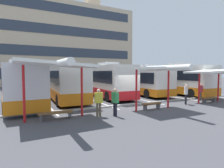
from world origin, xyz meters
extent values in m
plane|color=#47474C|center=(0.00, 0.00, 0.00)|extent=(160.00, 160.00, 0.00)
cube|color=#C6B293|center=(0.00, 32.34, 9.00)|extent=(35.25, 10.06, 17.99)
cube|color=#2D3847|center=(0.00, 27.27, 2.47)|extent=(32.43, 0.08, 1.98)
cube|color=#2D3847|center=(0.00, 27.27, 6.97)|extent=(32.43, 0.08, 1.98)
cube|color=#2D3847|center=(0.00, 27.27, 11.47)|extent=(32.43, 0.08, 1.98)
cube|color=#2D3847|center=(0.00, 27.27, 15.97)|extent=(32.43, 0.08, 1.98)
cube|color=#C6B293|center=(8.81, 32.34, 19.39)|extent=(3.20, 3.20, 2.80)
cube|color=silver|center=(-8.59, 4.77, 1.79)|extent=(3.17, 10.87, 3.03)
cube|color=orange|center=(-8.59, 4.77, 0.68)|extent=(3.21, 10.91, 0.82)
cube|color=black|center=(-8.59, 4.77, 2.20)|extent=(3.15, 10.01, 1.12)
cube|color=black|center=(-8.88, 10.10, 2.15)|extent=(2.28, 0.20, 1.82)
cube|color=silver|center=(-8.52, 3.43, 3.48)|extent=(1.67, 2.28, 0.36)
cylinder|color=black|center=(-9.99, 8.47, 0.50)|extent=(0.35, 1.01, 1.00)
cylinder|color=black|center=(-7.60, 8.60, 0.50)|extent=(0.35, 1.01, 1.00)
cylinder|color=black|center=(-9.58, 0.93, 0.50)|extent=(0.35, 1.01, 1.00)
cylinder|color=black|center=(-7.19, 1.06, 0.50)|extent=(0.35, 1.01, 1.00)
cube|color=silver|center=(-4.65, 6.50, 1.85)|extent=(2.94, 11.73, 3.14)
cube|color=orange|center=(-4.65, 6.50, 0.72)|extent=(2.98, 11.77, 0.90)
cube|color=black|center=(-4.65, 6.50, 2.34)|extent=(2.93, 10.80, 1.06)
cube|color=black|center=(-4.40, 12.29, 2.22)|extent=(2.15, 0.17, 1.89)
cube|color=silver|center=(-4.71, 5.05, 3.60)|extent=(1.56, 2.26, 0.36)
cylinder|color=black|center=(-5.58, 10.76, 0.50)|extent=(0.34, 1.01, 1.00)
cylinder|color=black|center=(-3.35, 10.67, 0.50)|extent=(0.34, 1.01, 1.00)
cylinder|color=black|center=(-5.95, 2.34, 0.50)|extent=(0.34, 1.01, 1.00)
cylinder|color=black|center=(-3.71, 2.24, 0.50)|extent=(0.34, 1.01, 1.00)
cube|color=silver|center=(-0.02, 6.67, 1.85)|extent=(3.05, 11.27, 3.14)
cube|color=red|center=(-0.02, 6.67, 0.68)|extent=(3.10, 11.31, 0.82)
cube|color=black|center=(-0.02, 6.67, 2.28)|extent=(3.04, 10.37, 1.17)
cube|color=black|center=(0.24, 12.21, 2.22)|extent=(2.24, 0.18, 1.89)
cube|color=silver|center=(-0.08, 5.27, 3.60)|extent=(1.62, 2.27, 0.36)
cylinder|color=black|center=(-1.00, 10.70, 0.50)|extent=(0.35, 1.01, 1.00)
cylinder|color=black|center=(1.34, 10.59, 0.50)|extent=(0.35, 1.01, 1.00)
cylinder|color=black|center=(-1.37, 2.74, 0.50)|extent=(0.35, 1.01, 1.00)
cylinder|color=black|center=(0.97, 2.64, 0.50)|extent=(0.35, 1.01, 1.00)
cube|color=silver|center=(4.61, 6.38, 1.75)|extent=(2.94, 10.37, 2.96)
cube|color=orange|center=(4.61, 6.38, 0.66)|extent=(2.98, 10.41, 0.76)
cube|color=black|center=(4.61, 6.38, 2.12)|extent=(2.94, 9.54, 1.13)
cube|color=black|center=(4.78, 11.49, 2.11)|extent=(2.28, 0.16, 1.77)
cube|color=silver|center=(4.56, 5.10, 3.41)|extent=(1.63, 2.25, 0.36)
cylinder|color=black|center=(3.53, 9.96, 0.50)|extent=(0.33, 1.01, 1.00)
cylinder|color=black|center=(5.92, 9.88, 0.50)|extent=(0.33, 1.01, 1.00)
cylinder|color=black|center=(3.29, 2.88, 0.50)|extent=(0.33, 1.01, 1.00)
cylinder|color=black|center=(5.68, 2.80, 0.50)|extent=(0.33, 1.01, 1.00)
cube|color=silver|center=(8.95, 5.33, 1.87)|extent=(3.03, 12.23, 3.19)
cube|color=orange|center=(8.95, 5.33, 0.70)|extent=(3.08, 12.28, 0.84)
cube|color=black|center=(8.95, 5.33, 2.38)|extent=(3.02, 11.27, 1.08)
cube|color=black|center=(9.20, 11.37, 2.25)|extent=(2.24, 0.17, 1.91)
cube|color=silver|center=(8.89, 3.82, 3.64)|extent=(1.61, 2.26, 0.36)
cylinder|color=black|center=(7.96, 9.85, 0.50)|extent=(0.34, 1.01, 1.00)
cylinder|color=black|center=(10.30, 9.75, 0.50)|extent=(0.34, 1.01, 1.00)
cylinder|color=black|center=(7.60, 0.91, 0.50)|extent=(0.34, 1.01, 1.00)
cylinder|color=black|center=(9.93, 0.82, 0.50)|extent=(0.34, 1.01, 1.00)
cube|color=white|center=(-6.59, 6.18, 0.00)|extent=(0.16, 14.00, 0.01)
cube|color=white|center=(-2.20, 6.18, 0.00)|extent=(0.16, 14.00, 0.01)
cube|color=white|center=(2.20, 6.18, 0.00)|extent=(0.16, 14.00, 0.01)
cube|color=white|center=(6.59, 6.18, 0.00)|extent=(0.16, 14.00, 0.01)
cube|color=white|center=(10.99, 6.18, 0.00)|extent=(0.16, 14.00, 0.01)
cylinder|color=red|center=(-8.53, -1.47, 1.57)|extent=(0.14, 0.14, 3.15)
cylinder|color=red|center=(-5.26, -1.47, 1.57)|extent=(0.14, 0.14, 3.15)
cube|color=white|center=(-6.90, -1.47, 3.23)|extent=(4.27, 3.25, 0.43)
cylinder|color=white|center=(-6.90, -2.94, 3.20)|extent=(0.36, 4.27, 0.36)
cube|color=brown|center=(-6.90, -1.56, 0.40)|extent=(1.97, 0.49, 0.10)
cube|color=#4C4C51|center=(-7.73, -1.53, 0.17)|extent=(0.13, 0.34, 0.35)
cube|color=#4C4C51|center=(-6.07, -1.59, 0.17)|extent=(0.13, 0.34, 0.35)
cylinder|color=red|center=(-1.43, -1.88, 1.49)|extent=(0.14, 0.14, 2.98)
cylinder|color=red|center=(1.56, -1.88, 1.49)|extent=(0.14, 0.14, 2.98)
cube|color=white|center=(0.06, -1.88, 3.06)|extent=(3.99, 2.90, 0.27)
cylinder|color=white|center=(0.06, -3.18, 3.03)|extent=(0.36, 3.99, 0.36)
cube|color=brown|center=(0.06, -1.74, 0.40)|extent=(1.58, 0.46, 0.10)
cube|color=#4C4C51|center=(-0.57, -1.75, 0.17)|extent=(0.13, 0.34, 0.35)
cube|color=#4C4C51|center=(0.70, -1.72, 0.17)|extent=(0.13, 0.34, 0.35)
cylinder|color=red|center=(5.35, -1.69, 1.37)|extent=(0.14, 0.14, 2.74)
cylinder|color=red|center=(8.06, -1.69, 1.37)|extent=(0.14, 0.14, 2.74)
cube|color=white|center=(6.70, -1.69, 2.82)|extent=(3.72, 2.69, 0.37)
cylinder|color=white|center=(6.70, -2.89, 2.79)|extent=(0.36, 3.71, 0.36)
cube|color=brown|center=(6.70, -1.72, 0.40)|extent=(1.72, 0.50, 0.10)
cube|color=#4C4C51|center=(6.00, -1.75, 0.17)|extent=(0.14, 0.34, 0.35)
cube|color=#4C4C51|center=(7.40, -1.69, 0.17)|extent=(0.14, 0.34, 0.35)
cube|color=#ADADA8|center=(0.00, 0.35, 0.06)|extent=(44.00, 0.24, 0.12)
cylinder|color=brown|center=(-4.32, -2.12, 0.43)|extent=(0.14, 0.14, 0.85)
cylinder|color=brown|center=(-4.49, -2.09, 0.43)|extent=(0.14, 0.14, 0.85)
cube|color=gold|center=(-4.40, -2.11, 1.17)|extent=(0.53, 0.29, 0.64)
sphere|color=beige|center=(-4.40, -2.11, 1.61)|extent=(0.23, 0.23, 0.23)
cylinder|color=black|center=(-3.48, -2.44, 0.43)|extent=(0.14, 0.14, 0.86)
cylinder|color=black|center=(-3.46, -2.61, 0.43)|extent=(0.14, 0.14, 0.86)
cube|color=#338C4C|center=(-3.47, -2.53, 1.19)|extent=(0.28, 0.53, 0.65)
sphere|color=tan|center=(-3.47, -2.53, 1.63)|extent=(0.23, 0.23, 0.23)
cylinder|color=black|center=(3.88, -1.58, 0.43)|extent=(0.14, 0.14, 0.87)
cylinder|color=black|center=(3.99, -1.44, 0.43)|extent=(0.14, 0.14, 0.87)
cube|color=silver|center=(3.93, -1.51, 1.20)|extent=(0.49, 0.53, 0.65)
sphere|color=beige|center=(3.93, -1.51, 1.64)|extent=(0.24, 0.24, 0.24)
cylinder|color=brown|center=(7.12, -0.57, 0.41)|extent=(0.14, 0.14, 0.82)
cylinder|color=brown|center=(6.96, -0.61, 0.41)|extent=(0.14, 0.14, 0.82)
cube|color=#BF333F|center=(7.04, -0.59, 1.12)|extent=(0.51, 0.33, 0.61)
sphere|color=beige|center=(7.04, -0.59, 1.54)|extent=(0.22, 0.22, 0.22)
camera|label=1|loc=(-8.93, -12.59, 2.76)|focal=29.91mm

